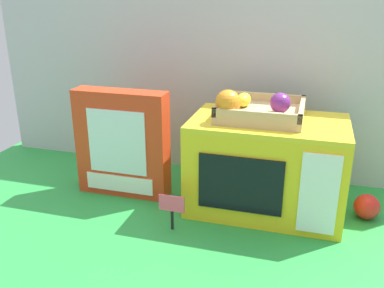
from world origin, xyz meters
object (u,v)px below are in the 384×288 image
Objects in this scene: toy_microwave at (266,165)px; cookie_set_box at (122,144)px; loose_toy_apple at (367,207)px; price_sign at (172,207)px; food_groups_crate at (257,109)px.

cookie_set_box is at bearing -176.90° from toy_microwave.
cookie_set_box reaches higher than loose_toy_apple.
price_sign is 0.55m from loose_toy_apple.
loose_toy_apple is (0.50, 0.21, -0.03)m from price_sign.
cookie_set_box is 3.28× the size of price_sign.
cookie_set_box is at bearing -175.38° from food_groups_crate.
food_groups_crate reaches higher than loose_toy_apple.
price_sign is (-0.18, -0.20, -0.23)m from food_groups_crate.
price_sign is at bearing -37.83° from cookie_set_box.
loose_toy_apple is (0.72, 0.04, -0.13)m from cookie_set_box.
price_sign is at bearing -132.75° from food_groups_crate.
toy_microwave is 0.44m from cookie_set_box.
toy_microwave is 4.27× the size of price_sign.
toy_microwave reaches higher than price_sign.
toy_microwave is at bearing 3.10° from cookie_set_box.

